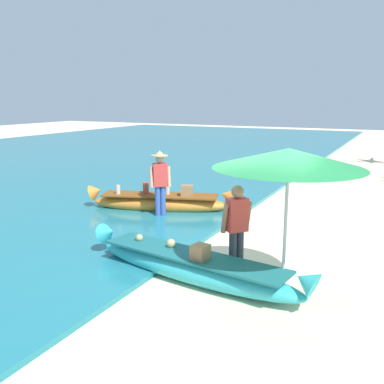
{
  "coord_description": "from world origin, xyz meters",
  "views": [
    {
      "loc": [
        2.43,
        -7.04,
        3.15
      ],
      "look_at": [
        -2.2,
        2.24,
        0.9
      ],
      "focal_mm": 40.71,
      "sensor_mm": 36.0,
      "label": 1
    }
  ],
  "objects_px": {
    "patio_umbrella_large": "(289,159)",
    "boat_cyan_foreground": "(192,266)",
    "boat_orange_midground": "(160,202)",
    "person_vendor_hatted": "(160,180)",
    "person_tourist_customer": "(237,226)"
  },
  "relations": [
    {
      "from": "patio_umbrella_large",
      "to": "boat_cyan_foreground",
      "type": "bearing_deg",
      "value": -176.64
    },
    {
      "from": "boat_orange_midground",
      "to": "person_vendor_hatted",
      "type": "bearing_deg",
      "value": -58.96
    },
    {
      "from": "boat_cyan_foreground",
      "to": "person_tourist_customer",
      "type": "distance_m",
      "value": 1.06
    },
    {
      "from": "boat_cyan_foreground",
      "to": "person_tourist_customer",
      "type": "height_order",
      "value": "person_tourist_customer"
    },
    {
      "from": "boat_cyan_foreground",
      "to": "person_vendor_hatted",
      "type": "distance_m",
      "value": 4.17
    },
    {
      "from": "boat_cyan_foreground",
      "to": "person_vendor_hatted",
      "type": "relative_size",
      "value": 2.47
    },
    {
      "from": "boat_cyan_foreground",
      "to": "person_vendor_hatted",
      "type": "bearing_deg",
      "value": 128.24
    },
    {
      "from": "boat_orange_midground",
      "to": "patio_umbrella_large",
      "type": "xyz_separation_m",
      "value": [
        4.47,
        -3.71,
        1.95
      ]
    },
    {
      "from": "person_vendor_hatted",
      "to": "person_tourist_customer",
      "type": "bearing_deg",
      "value": -40.29
    },
    {
      "from": "boat_cyan_foreground",
      "to": "patio_umbrella_large",
      "type": "distance_m",
      "value": 2.53
    },
    {
      "from": "boat_cyan_foreground",
      "to": "person_tourist_customer",
      "type": "bearing_deg",
      "value": 42.55
    },
    {
      "from": "boat_orange_midground",
      "to": "person_vendor_hatted",
      "type": "distance_m",
      "value": 1.02
    },
    {
      "from": "patio_umbrella_large",
      "to": "person_tourist_customer",
      "type": "bearing_deg",
      "value": 154.65
    },
    {
      "from": "boat_cyan_foreground",
      "to": "patio_umbrella_large",
      "type": "bearing_deg",
      "value": 3.36
    },
    {
      "from": "boat_cyan_foreground",
      "to": "patio_umbrella_large",
      "type": "xyz_separation_m",
      "value": [
        1.58,
        0.09,
        1.97
      ]
    }
  ]
}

